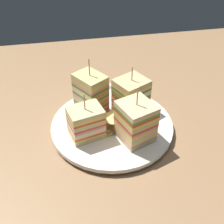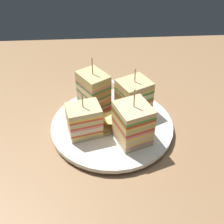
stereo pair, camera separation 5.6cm
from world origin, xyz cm
name	(u,v)px [view 1 (the left image)]	position (x,y,z in cm)	size (l,w,h in cm)	color
ground_plane	(112,132)	(0.00, 0.00, -0.90)	(124.43, 95.17, 1.80)	#96704B
plate	(112,125)	(0.00, 0.00, 0.98)	(25.74, 25.74, 1.62)	white
sandwich_wedge_0	(136,122)	(3.59, -5.04, 5.65)	(7.83, 8.11, 11.81)	#D2BA86
sandwich_wedge_1	(131,96)	(4.90, 3.77, 5.47)	(8.31, 7.96, 10.87)	beige
sandwich_wedge_2	(91,94)	(-3.61, 5.02, 6.17)	(7.57, 8.04, 12.90)	beige
sandwich_wedge_3	(86,122)	(-5.62, -2.57, 4.88)	(7.47, 6.39, 9.95)	beige
chip_pile	(106,123)	(-1.47, -1.21, 3.02)	(6.70, 6.51, 2.99)	tan
spoon	(125,91)	(6.03, 13.23, 0.39)	(11.02, 12.87, 1.00)	silver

